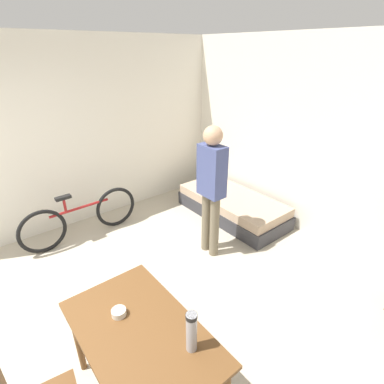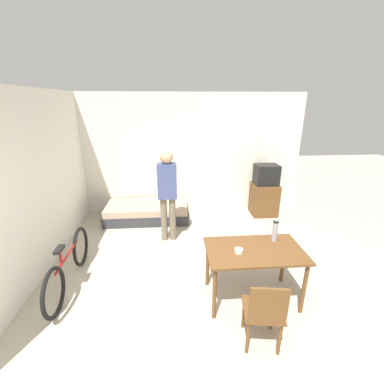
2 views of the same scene
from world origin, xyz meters
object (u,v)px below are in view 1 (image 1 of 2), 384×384
(mate_bowl, at_px, (119,312))
(person_standing, at_px, (212,183))
(dining_table, at_px, (141,340))
(bicycle, at_px, (81,218))
(daybed, at_px, (232,206))
(thermos_flask, at_px, (191,331))

(mate_bowl, bearing_deg, person_standing, 117.66)
(person_standing, height_order, mate_bowl, person_standing)
(dining_table, height_order, mate_bowl, mate_bowl)
(bicycle, bearing_deg, daybed, 67.02)
(dining_table, distance_m, person_standing, 2.02)
(daybed, bearing_deg, person_standing, -62.22)
(thermos_flask, bearing_deg, daybed, 128.85)
(bicycle, bearing_deg, thermos_flask, -5.14)
(daybed, height_order, person_standing, person_standing)
(bicycle, distance_m, person_standing, 1.96)
(daybed, relative_size, mate_bowl, 17.04)
(daybed, xyz_separation_m, bicycle, (-0.90, -2.13, 0.15))
(person_standing, xyz_separation_m, thermos_flask, (1.43, -1.46, -0.10))
(person_standing, bearing_deg, bicycle, -139.11)
(thermos_flask, relative_size, mate_bowl, 2.84)
(thermos_flask, xyz_separation_m, mate_bowl, (-0.54, -0.24, -0.14))
(dining_table, height_order, person_standing, person_standing)
(dining_table, bearing_deg, person_standing, 123.92)
(dining_table, xyz_separation_m, mate_bowl, (-0.22, -0.05, 0.12))
(person_standing, relative_size, mate_bowl, 16.15)
(dining_table, bearing_deg, daybed, 121.80)
(daybed, relative_size, bicycle, 1.08)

